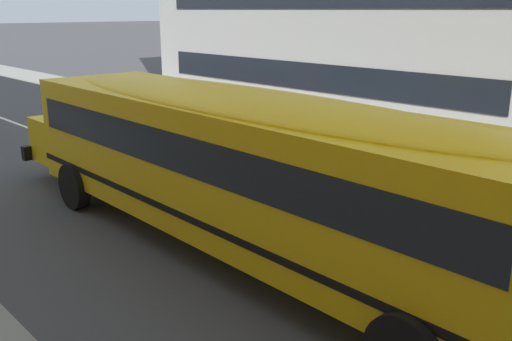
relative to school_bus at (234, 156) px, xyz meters
name	(u,v)px	position (x,y,z in m)	size (l,w,h in m)	color
ground_plane	(401,266)	(2.77, 1.62, -1.85)	(400.00, 400.00, 0.00)	#424244
lane_centreline	(401,266)	(2.77, 1.62, -1.84)	(110.00, 0.16, 0.01)	silver
school_bus	(234,156)	(0.00, 0.00, 0.00)	(13.94, 3.41, 3.11)	yellow
parked_car_red_by_lamppost	(154,99)	(-12.65, 6.47, -1.00)	(3.98, 2.03, 1.64)	maroon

